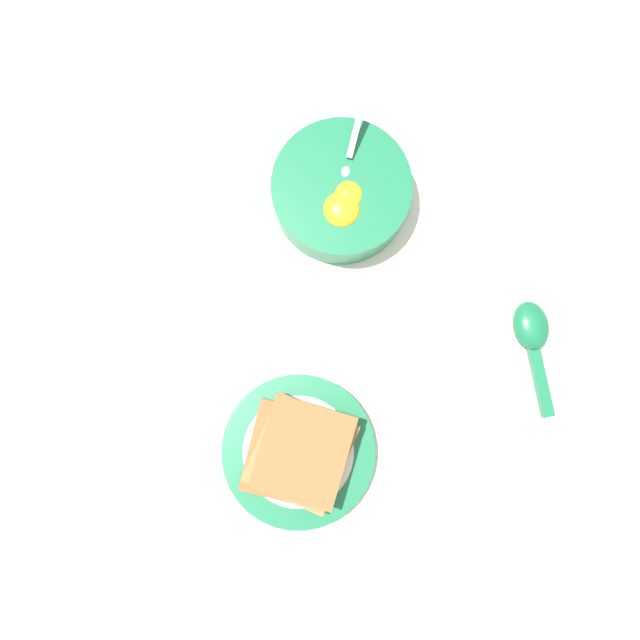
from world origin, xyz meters
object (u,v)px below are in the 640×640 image
at_px(toast_sandwich, 299,453).
at_px(toast_plate, 299,451).
at_px(egg_bowl, 341,192).
at_px(soup_spoon, 533,335).

bearing_deg(toast_sandwich, toast_plate, -61.20).
height_order(egg_bowl, toast_sandwich, egg_bowl).
height_order(egg_bowl, soup_spoon, egg_bowl).
height_order(toast_plate, soup_spoon, soup_spoon).
bearing_deg(soup_spoon, toast_sandwich, -46.49).
xyz_separation_m(egg_bowl, toast_sandwich, (0.30, 0.04, 0.01)).
height_order(toast_plate, toast_sandwich, toast_sandwich).
bearing_deg(soup_spoon, toast_plate, -46.58).
height_order(egg_bowl, toast_plate, egg_bowl).
bearing_deg(egg_bowl, soup_spoon, 70.77).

